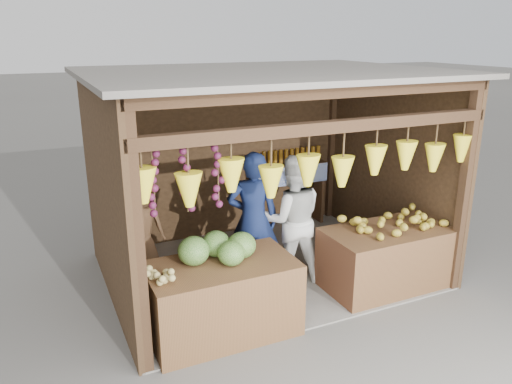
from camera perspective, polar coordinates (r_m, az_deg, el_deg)
ground at (r=6.87m, az=1.00°, el=-8.91°), size 80.00×80.00×0.00m
stall_structure at (r=6.25m, az=0.97°, el=4.65°), size 4.30×3.30×2.66m
back_shelf at (r=8.08m, az=3.80°, el=1.80°), size 1.25×0.32×1.32m
counter_left at (r=5.40m, az=-3.91°, el=-12.04°), size 1.55×0.85×0.81m
counter_right at (r=6.54m, az=14.94°, el=-7.22°), size 1.66×0.85×0.77m
stool at (r=6.36m, az=-12.53°, el=-10.01°), size 0.35×0.35×0.33m
man_standing at (r=6.15m, az=-0.35°, el=-3.29°), size 0.75×0.63×1.75m
woman_standing at (r=6.32m, az=4.13°, el=-3.13°), size 0.96×0.84×1.67m
vendor_seated at (r=6.07m, az=-12.98°, el=-4.00°), size 0.64×0.54×1.11m
melon_pile at (r=5.22m, az=-4.43°, el=-6.20°), size 1.00×0.50×0.32m
tanfruit_pile at (r=4.93m, az=-10.90°, el=-9.23°), size 0.34×0.40×0.13m
mango_pile at (r=6.39m, az=15.49°, el=-3.05°), size 1.40×0.64×0.22m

